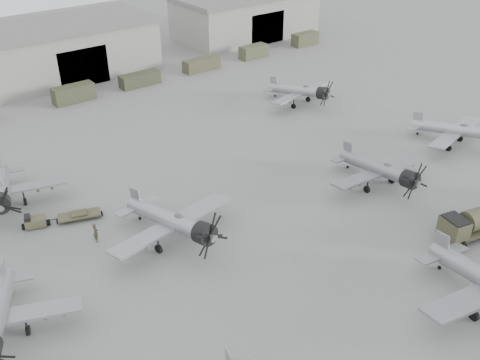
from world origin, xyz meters
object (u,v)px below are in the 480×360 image
at_px(fuel_tanker, 477,221).
at_px(aircraft_far_0, 2,190).
at_px(ground_crew, 96,232).
at_px(aircraft_mid_1, 175,222).
at_px(tug_trailer, 52,219).
at_px(aircraft_mid_3, 458,130).
at_px(aircraft_far_1, 302,91).
at_px(aircraft_mid_2, 383,170).

bearing_deg(fuel_tanker, aircraft_far_0, 149.98).
relative_size(fuel_tanker, ground_crew, 4.10).
height_order(aircraft_mid_1, fuel_tanker, aircraft_mid_1).
relative_size(fuel_tanker, tug_trailer, 1.11).
distance_m(aircraft_mid_1, fuel_tanker, 28.10).
bearing_deg(aircraft_far_0, aircraft_mid_3, -5.93).
xyz_separation_m(aircraft_mid_3, fuel_tanker, (-15.37, -11.85, -0.46)).
distance_m(fuel_tanker, ground_crew, 35.58).
bearing_deg(aircraft_mid_3, ground_crew, 157.41).
distance_m(aircraft_mid_3, aircraft_far_1, 22.34).
relative_size(aircraft_mid_1, aircraft_far_1, 1.12).
relative_size(aircraft_mid_2, ground_crew, 6.34).
xyz_separation_m(aircraft_far_1, tug_trailer, (-40.20, -6.93, -1.61)).
distance_m(aircraft_mid_3, ground_crew, 44.91).
height_order(aircraft_mid_2, fuel_tanker, aircraft_mid_2).
bearing_deg(tug_trailer, ground_crew, -48.30).
distance_m(aircraft_mid_1, aircraft_mid_2, 23.38).
distance_m(tug_trailer, ground_crew, 5.67).
bearing_deg(tug_trailer, aircraft_mid_2, -7.61).
height_order(aircraft_mid_2, aircraft_far_1, aircraft_mid_2).
distance_m(aircraft_far_1, ground_crew, 39.94).
bearing_deg(aircraft_mid_2, aircraft_far_1, 72.94).
bearing_deg(aircraft_far_1, fuel_tanker, -115.45).
height_order(aircraft_mid_1, aircraft_far_1, aircraft_mid_1).
bearing_deg(ground_crew, aircraft_far_1, -65.56).
xyz_separation_m(aircraft_mid_3, aircraft_far_0, (-48.83, 20.16, 0.10)).
xyz_separation_m(aircraft_mid_2, aircraft_far_1, (9.57, 22.31, -0.09)).
relative_size(aircraft_far_1, ground_crew, 6.08).
height_order(aircraft_mid_1, ground_crew, aircraft_mid_1).
bearing_deg(ground_crew, aircraft_mid_2, -102.93).
bearing_deg(ground_crew, tug_trailer, 29.38).
bearing_deg(aircraft_far_1, tug_trailer, -179.80).
distance_m(aircraft_mid_1, tug_trailer, 12.96).
distance_m(aircraft_mid_2, aircraft_mid_3, 15.46).
distance_m(aircraft_mid_2, aircraft_far_1, 24.27).
relative_size(aircraft_mid_1, aircraft_mid_2, 1.07).
bearing_deg(tug_trailer, aircraft_mid_3, 1.43).
relative_size(aircraft_mid_2, aircraft_far_1, 1.04).
bearing_deg(tug_trailer, fuel_tanker, -21.72).
relative_size(aircraft_mid_1, ground_crew, 6.79).
distance_m(aircraft_mid_2, fuel_tanker, 11.11).
relative_size(aircraft_far_1, fuel_tanker, 1.48).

